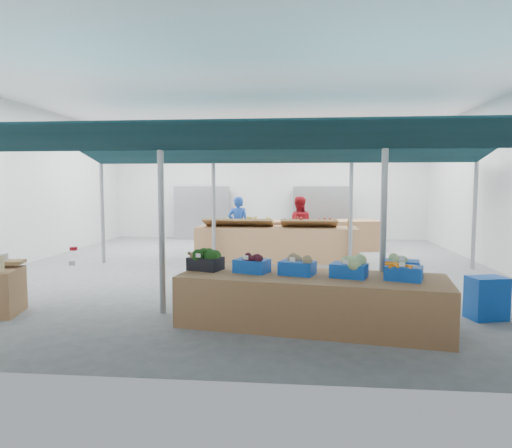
{
  "coord_description": "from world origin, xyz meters",
  "views": [
    {
      "loc": [
        1.21,
        -11.13,
        2.09
      ],
      "look_at": [
        0.3,
        -1.6,
        1.26
      ],
      "focal_mm": 32.0,
      "sensor_mm": 36.0,
      "label": 1
    }
  ],
  "objects_px": {
    "fruit_counter": "(276,244)",
    "vendor_left": "(238,225)",
    "crate_stack": "(487,298)",
    "veg_counter": "(311,300)",
    "vendor_right": "(298,226)"
  },
  "relations": [
    {
      "from": "crate_stack",
      "to": "vendor_left",
      "type": "distance_m",
      "value": 7.83
    },
    {
      "from": "fruit_counter",
      "to": "crate_stack",
      "type": "xyz_separation_m",
      "value": [
        3.54,
        -5.12,
        -0.14
      ]
    },
    {
      "from": "vendor_left",
      "to": "fruit_counter",
      "type": "bearing_deg",
      "value": 138.05
    },
    {
      "from": "fruit_counter",
      "to": "vendor_left",
      "type": "distance_m",
      "value": 1.68
    },
    {
      "from": "fruit_counter",
      "to": "crate_stack",
      "type": "distance_m",
      "value": 6.22
    },
    {
      "from": "fruit_counter",
      "to": "vendor_left",
      "type": "bearing_deg",
      "value": 138.05
    },
    {
      "from": "crate_stack",
      "to": "vendor_right",
      "type": "relative_size",
      "value": 0.38
    },
    {
      "from": "fruit_counter",
      "to": "vendor_left",
      "type": "xyz_separation_m",
      "value": [
        -1.2,
        1.1,
        0.4
      ]
    },
    {
      "from": "crate_stack",
      "to": "vendor_left",
      "type": "xyz_separation_m",
      "value": [
        -4.74,
        6.22,
        0.54
      ]
    },
    {
      "from": "veg_counter",
      "to": "vendor_left",
      "type": "bearing_deg",
      "value": 115.88
    },
    {
      "from": "veg_counter",
      "to": "vendor_right",
      "type": "relative_size",
      "value": 2.23
    },
    {
      "from": "vendor_right",
      "to": "crate_stack",
      "type": "bearing_deg",
      "value": 115.85
    },
    {
      "from": "veg_counter",
      "to": "crate_stack",
      "type": "bearing_deg",
      "value": 21.53
    },
    {
      "from": "fruit_counter",
      "to": "vendor_left",
      "type": "height_order",
      "value": "vendor_left"
    },
    {
      "from": "crate_stack",
      "to": "vendor_left",
      "type": "bearing_deg",
      "value": 127.31
    }
  ]
}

